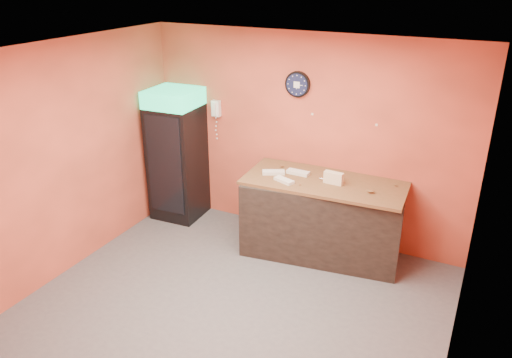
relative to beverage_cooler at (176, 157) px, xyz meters
The scene contains 15 objects.
floor 2.63m from the beverage_cooler, 40.93° to the right, with size 4.50×4.50×0.00m, color #47474C.
back_wall 1.95m from the beverage_cooler, 12.00° to the left, with size 4.50×0.02×2.80m, color #DF593F.
left_wall 1.71m from the beverage_cooler, 103.90° to the right, with size 0.02×4.00×2.80m, color #DF593F.
right_wall 4.43m from the beverage_cooler, 21.38° to the right, with size 0.02×4.00×2.80m, color #DF593F.
ceiling 3.07m from the beverage_cooler, 40.93° to the right, with size 4.50×4.00×0.02m, color white.
beverage_cooler is the anchor object (origin of this frame).
prep_counter 2.36m from the beverage_cooler, ahead, with size 2.00×0.89×1.00m, color black.
wall_clock 2.13m from the beverage_cooler, 11.82° to the left, with size 0.34×0.06×0.34m.
wall_phone 0.94m from the beverage_cooler, 33.77° to the left, with size 0.12×0.11×0.23m.
butcher_paper 2.32m from the beverage_cooler, ahead, with size 2.03×0.92×0.04m, color brown.
sub_roll_stack 2.45m from the beverage_cooler, ahead, with size 0.24×0.10×0.15m.
wrapped_sandwich_left 1.65m from the beverage_cooler, ahead, with size 0.29×0.11×0.04m, color silver.
wrapped_sandwich_mid 1.90m from the beverage_cooler, ahead, with size 0.27×0.11×0.04m, color silver.
wrapped_sandwich_right 1.94m from the beverage_cooler, ahead, with size 0.30×0.12×0.04m, color silver.
kitchen_tool 2.40m from the beverage_cooler, ahead, with size 0.06×0.06×0.06m, color silver.
Camera 1 is at (2.28, -3.99, 3.55)m, focal length 35.00 mm.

